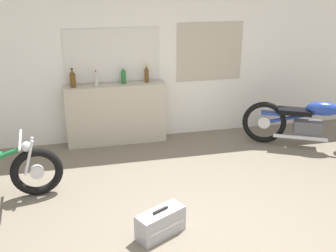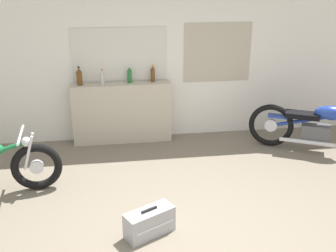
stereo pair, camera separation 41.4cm
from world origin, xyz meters
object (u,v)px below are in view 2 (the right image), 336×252
(bottle_center, at_px, (130,75))
(motorcycle_blue, at_px, (321,126))
(hard_case_silver, at_px, (150,222))
(bottle_leftmost, at_px, (79,77))
(bottle_left_center, at_px, (102,78))
(bottle_right_center, at_px, (153,74))

(bottle_center, bearing_deg, motorcycle_blue, -17.54)
(bottle_center, relative_size, hard_case_silver, 0.48)
(bottle_leftmost, relative_size, motorcycle_blue, 0.15)
(bottle_leftmost, height_order, motorcycle_blue, bottle_leftmost)
(bottle_center, height_order, motorcycle_blue, bottle_center)
(bottle_center, distance_m, motorcycle_blue, 3.14)
(bottle_left_center, bearing_deg, bottle_right_center, 5.31)
(motorcycle_blue, relative_size, hard_case_silver, 3.47)
(motorcycle_blue, bearing_deg, bottle_center, 162.46)
(motorcycle_blue, bearing_deg, bottle_leftmost, 166.55)
(bottle_left_center, height_order, hard_case_silver, bottle_left_center)
(bottle_center, xyz_separation_m, bottle_right_center, (0.38, 0.00, 0.01))
(bottle_leftmost, relative_size, hard_case_silver, 0.51)
(bottle_left_center, relative_size, bottle_center, 0.91)
(bottle_leftmost, height_order, hard_case_silver, bottle_leftmost)
(bottle_leftmost, bearing_deg, bottle_left_center, -5.93)
(bottle_left_center, distance_m, bottle_right_center, 0.82)
(bottle_center, bearing_deg, hard_case_silver, -88.99)
(bottle_right_center, bearing_deg, bottle_center, -179.32)
(bottle_leftmost, xyz_separation_m, bottle_left_center, (0.36, -0.04, -0.02))
(bottle_left_center, bearing_deg, hard_case_silver, -79.40)
(bottle_right_center, distance_m, motorcycle_blue, 2.79)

